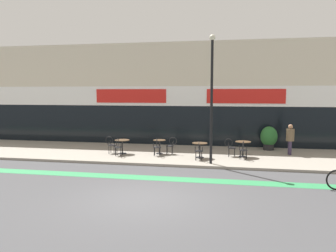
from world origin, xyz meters
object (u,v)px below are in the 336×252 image
(bistro_table_0, at_px, (122,144))
(cafe_chair_0_near, at_px, (118,146))
(cafe_chair_2_near, at_px, (199,150))
(pedestrian_near_end, at_px, (290,137))
(cafe_chair_1_side, at_px, (171,144))
(cafe_chair_3_side, at_px, (230,146))
(lamp_post, at_px, (212,91))
(planter_pot, at_px, (269,138))
(cafe_chair_1_near, at_px, (157,146))
(bistro_table_3, at_px, (243,146))
(cafe_chair_0_side, at_px, (111,144))
(bistro_table_1, at_px, (159,144))
(cafe_chair_3_near, at_px, (243,149))
(bistro_table_2, at_px, (200,147))

(bistro_table_0, relative_size, cafe_chair_0_near, 0.87)
(cafe_chair_2_near, bearing_deg, pedestrian_near_end, -70.12)
(cafe_chair_1_side, relative_size, cafe_chair_3_side, 1.00)
(lamp_post, xyz_separation_m, pedestrian_near_end, (3.90, 2.91, -2.34))
(pedestrian_near_end, bearing_deg, planter_pot, 115.88)
(bistro_table_0, height_order, cafe_chair_1_near, cafe_chair_1_near)
(bistro_table_3, relative_size, cafe_chair_0_side, 0.86)
(bistro_table_3, distance_m, planter_pot, 2.77)
(bistro_table_3, relative_size, pedestrian_near_end, 0.49)
(cafe_chair_1_near, height_order, planter_pot, planter_pot)
(bistro_table_0, distance_m, cafe_chair_3_side, 5.60)
(bistro_table_0, height_order, lamp_post, lamp_post)
(bistro_table_0, relative_size, bistro_table_3, 1.00)
(bistro_table_1, xyz_separation_m, cafe_chair_0_near, (-1.92, -0.99, -0.00))
(cafe_chair_3_side, relative_size, planter_pot, 0.68)
(cafe_chair_0_near, relative_size, cafe_chair_3_near, 1.00)
(pedestrian_near_end, bearing_deg, cafe_chair_0_near, -176.53)
(bistro_table_1, relative_size, bistro_table_2, 0.98)
(cafe_chair_0_side, height_order, pedestrian_near_end, pedestrian_near_end)
(bistro_table_1, distance_m, cafe_chair_3_side, 3.67)
(cafe_chair_0_side, xyz_separation_m, cafe_chair_2_near, (4.75, -0.94, 0.00))
(planter_pot, bearing_deg, pedestrian_near_end, -54.63)
(bistro_table_3, relative_size, cafe_chair_3_side, 0.86)
(cafe_chair_3_near, relative_size, pedestrian_near_end, 0.57)
(cafe_chair_3_near, xyz_separation_m, planter_pot, (1.51, 2.95, 0.18))
(bistro_table_3, xyz_separation_m, lamp_post, (-1.49, -1.87, 2.72))
(cafe_chair_1_near, distance_m, planter_pot, 6.47)
(cafe_chair_1_near, bearing_deg, bistro_table_3, -88.90)
(cafe_chair_2_near, xyz_separation_m, cafe_chair_3_near, (2.09, 0.63, 0.00))
(cafe_chair_0_side, bearing_deg, lamp_post, -15.53)
(cafe_chair_1_near, relative_size, pedestrian_near_end, 0.57)
(cafe_chair_0_near, distance_m, cafe_chair_3_side, 5.67)
(cafe_chair_0_near, xyz_separation_m, lamp_post, (4.72, -0.93, 2.76))
(bistro_table_2, distance_m, lamp_post, 3.08)
(bistro_table_2, xyz_separation_m, cafe_chair_3_side, (1.48, 0.64, -0.02))
(bistro_table_0, distance_m, cafe_chair_2_near, 4.23)
(pedestrian_near_end, bearing_deg, cafe_chair_0_side, 178.86)
(cafe_chair_1_near, height_order, cafe_chair_1_side, same)
(bistro_table_3, relative_size, cafe_chair_2_near, 0.86)
(bistro_table_1, height_order, cafe_chair_1_near, cafe_chair_1_near)
(bistro_table_0, bearing_deg, cafe_chair_1_side, 8.06)
(bistro_table_2, height_order, pedestrian_near_end, pedestrian_near_end)
(cafe_chair_1_side, bearing_deg, cafe_chair_3_near, 168.55)
(cafe_chair_0_near, height_order, cafe_chair_1_side, same)
(bistro_table_0, relative_size, cafe_chair_2_near, 0.87)
(bistro_table_2, bearing_deg, planter_pot, 39.32)
(bistro_table_1, distance_m, bistro_table_2, 2.29)
(cafe_chair_1_near, xyz_separation_m, pedestrian_near_end, (6.69, 1.62, 0.42))
(cafe_chair_1_near, distance_m, pedestrian_near_end, 6.90)
(cafe_chair_0_side, distance_m, cafe_chair_1_side, 3.20)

